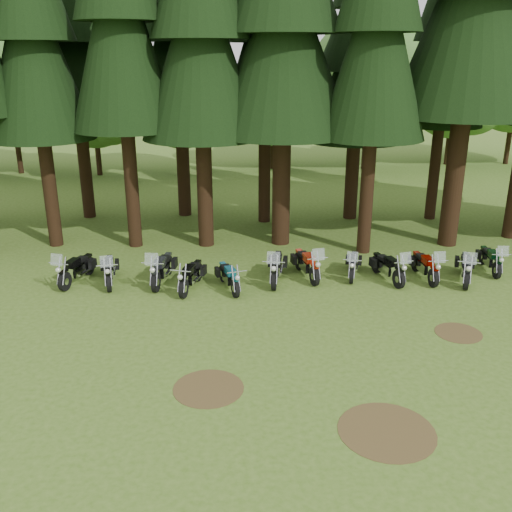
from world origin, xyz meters
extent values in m
plane|color=#41641A|center=(0.00, 0.00, 0.00)|extent=(120.00, 120.00, 0.00)
cylinder|color=#311D10|center=(-9.78, 9.82, 2.76)|extent=(0.58, 0.58, 5.53)
cone|color=black|center=(-9.78, 9.82, 8.06)|extent=(4.32, 4.32, 6.91)
cylinder|color=#311D10|center=(-6.29, 9.51, 2.99)|extent=(0.58, 0.58, 5.99)
cone|color=black|center=(-6.29, 9.51, 8.73)|extent=(4.32, 4.32, 7.49)
cylinder|color=#311D10|center=(-3.21, 9.40, 2.78)|extent=(0.66, 0.66, 5.57)
cone|color=black|center=(-3.21, 9.40, 8.12)|extent=(4.95, 4.95, 6.96)
cylinder|color=#311D10|center=(0.07, 9.44, 2.85)|extent=(0.77, 0.77, 5.70)
cone|color=black|center=(0.07, 9.44, 8.31)|extent=(5.81, 5.81, 7.12)
cylinder|color=#311D10|center=(3.43, 8.02, 2.85)|extent=(0.55, 0.55, 5.71)
cone|color=black|center=(3.43, 8.02, 8.32)|extent=(4.15, 4.15, 7.14)
cylinder|color=#311D10|center=(7.37, 8.76, 3.31)|extent=(0.80, 0.80, 6.62)
cone|color=black|center=(7.37, 8.76, 9.65)|extent=(5.98, 5.98, 8.27)
cylinder|color=#311D10|center=(-9.26, 14.35, 2.76)|extent=(0.60, 0.60, 5.53)
cone|color=black|center=(-9.26, 14.35, 8.06)|extent=(4.52, 4.52, 6.91)
cylinder|color=#311D10|center=(-4.38, 14.40, 2.78)|extent=(0.65, 0.65, 5.55)
cone|color=black|center=(-4.38, 14.40, 8.10)|extent=(4.85, 4.85, 6.94)
cylinder|color=#311D10|center=(-0.37, 12.94, 2.76)|extent=(0.58, 0.58, 5.52)
cone|color=black|center=(-0.37, 12.94, 8.05)|extent=(4.35, 4.35, 6.90)
cylinder|color=#311D10|center=(4.04, 13.25, 2.35)|extent=(0.66, 0.66, 4.70)
cone|color=black|center=(4.04, 13.25, 6.85)|extent=(4.94, 4.94, 5.87)
cone|color=black|center=(4.04, 13.25, 9.62)|extent=(3.95, 3.95, 4.96)
cylinder|color=#311D10|center=(8.07, 12.86, 2.78)|extent=(0.53, 0.53, 5.56)
cone|color=black|center=(8.07, 12.86, 8.11)|extent=(3.94, 3.94, 6.95)
cylinder|color=#311D10|center=(-16.34, 26.00, 1.65)|extent=(0.36, 0.36, 3.29)
sphere|color=#3A6A27|center=(-16.34, 26.00, 6.04)|extent=(7.69, 7.69, 7.69)
sphere|color=#3A6A27|center=(-15.02, 25.12, 5.27)|extent=(5.49, 5.49, 5.49)
cylinder|color=#311D10|center=(-10.73, 24.98, 1.40)|extent=(0.36, 0.36, 2.80)
sphere|color=#3A6A27|center=(-10.73, 24.98, 5.13)|extent=(6.53, 6.53, 6.53)
sphere|color=#3A6A27|center=(-9.61, 24.23, 4.48)|extent=(4.67, 4.67, 4.67)
cylinder|color=#311D10|center=(-4.99, 25.31, 1.27)|extent=(0.36, 0.36, 2.55)
sphere|color=#3A6A27|center=(-4.99, 25.31, 4.67)|extent=(5.95, 5.95, 5.95)
sphere|color=#3A6A27|center=(-3.97, 24.63, 4.08)|extent=(4.25, 4.25, 4.25)
cylinder|color=#311D10|center=(1.32, 26.50, 1.23)|extent=(0.36, 0.36, 2.47)
sphere|color=#3A6A27|center=(1.32, 26.50, 4.53)|extent=(5.76, 5.76, 5.76)
sphere|color=#3A6A27|center=(2.30, 25.84, 3.95)|extent=(4.12, 4.12, 4.12)
cylinder|color=#311D10|center=(7.92, 25.96, 1.76)|extent=(0.36, 0.36, 3.52)
sphere|color=#3A6A27|center=(7.92, 25.96, 6.45)|extent=(8.21, 8.21, 8.21)
sphere|color=#3A6A27|center=(9.33, 25.02, 5.63)|extent=(5.87, 5.87, 5.87)
cylinder|color=#311D10|center=(14.54, 27.22, 1.47)|extent=(0.36, 0.36, 2.94)
sphere|color=#3A6A27|center=(14.54, 27.22, 5.39)|extent=(6.86, 6.86, 6.86)
sphere|color=#3A6A27|center=(15.72, 26.43, 4.70)|extent=(4.90, 4.90, 4.90)
cylinder|color=#311D10|center=(19.09, 27.08, 1.76)|extent=(0.36, 0.36, 3.52)
cylinder|color=#4C3D1E|center=(-3.00, -2.00, 0.01)|extent=(1.80, 1.80, 0.01)
cylinder|color=#4C3D1E|center=(4.50, 0.50, 0.01)|extent=(1.40, 1.40, 0.01)
cylinder|color=#4C3D1E|center=(1.00, -4.00, 0.01)|extent=(2.20, 2.20, 0.01)
cylinder|color=black|center=(-8.13, 4.63, 0.34)|extent=(0.36, 0.70, 0.69)
cylinder|color=black|center=(-7.62, 6.16, 0.34)|extent=(0.36, 0.70, 0.69)
cube|color=silver|center=(-7.86, 5.44, 0.44)|extent=(0.51, 0.79, 0.36)
cube|color=black|center=(-7.94, 5.21, 0.81)|extent=(0.48, 0.64, 0.25)
cube|color=black|center=(-7.78, 5.67, 0.77)|extent=(0.48, 0.64, 0.13)
cube|color=silver|center=(-8.24, 4.33, 1.27)|extent=(0.46, 0.26, 0.41)
cylinder|color=black|center=(-6.55, 4.42, 0.34)|extent=(0.24, 0.69, 0.67)
cylinder|color=black|center=(-6.77, 5.99, 0.34)|extent=(0.24, 0.69, 0.67)
cube|color=silver|center=(-6.67, 5.26, 0.43)|extent=(0.38, 0.75, 0.35)
cube|color=black|center=(-6.64, 5.03, 0.80)|extent=(0.38, 0.60, 0.24)
cube|color=black|center=(-6.70, 5.49, 0.76)|extent=(0.38, 0.60, 0.12)
cube|color=silver|center=(-6.51, 4.12, 1.25)|extent=(0.44, 0.19, 0.40)
cylinder|color=black|center=(-4.91, 4.30, 0.36)|extent=(0.29, 0.74, 0.72)
cylinder|color=black|center=(-4.59, 5.97, 0.36)|extent=(0.29, 0.74, 0.72)
cube|color=silver|center=(-4.74, 5.19, 0.46)|extent=(0.44, 0.81, 0.37)
cube|color=black|center=(-4.78, 4.95, 0.86)|extent=(0.44, 0.65, 0.26)
cube|color=black|center=(-4.69, 5.44, 0.81)|extent=(0.44, 0.65, 0.13)
cube|color=silver|center=(-4.97, 3.98, 1.34)|extent=(0.48, 0.22, 0.43)
cylinder|color=black|center=(-3.90, 3.70, 0.34)|extent=(0.33, 0.69, 0.68)
cylinder|color=black|center=(-3.45, 5.23, 0.34)|extent=(0.33, 0.69, 0.68)
cube|color=silver|center=(-3.66, 4.51, 0.43)|extent=(0.48, 0.77, 0.35)
cube|color=black|center=(-3.73, 4.28, 0.80)|extent=(0.46, 0.63, 0.25)
cube|color=black|center=(-3.60, 4.74, 0.76)|extent=(0.46, 0.63, 0.12)
cylinder|color=black|center=(-2.13, 3.63, 0.32)|extent=(0.30, 0.65, 0.64)
cylinder|color=black|center=(-2.53, 5.08, 0.32)|extent=(0.30, 0.65, 0.64)
cube|color=silver|center=(-2.34, 4.40, 0.41)|extent=(0.44, 0.73, 0.33)
cube|color=#155F73|center=(-2.28, 4.18, 0.76)|extent=(0.42, 0.59, 0.23)
cube|color=black|center=(-2.40, 4.61, 0.72)|extent=(0.42, 0.59, 0.12)
cylinder|color=black|center=(-0.73, 4.18, 0.36)|extent=(0.29, 0.74, 0.72)
cylinder|color=black|center=(-0.42, 5.84, 0.36)|extent=(0.29, 0.74, 0.72)
cube|color=silver|center=(-0.57, 5.06, 0.46)|extent=(0.44, 0.81, 0.37)
cube|color=black|center=(-0.61, 4.81, 0.85)|extent=(0.43, 0.65, 0.26)
cube|color=black|center=(-0.52, 5.31, 0.81)|extent=(0.43, 0.65, 0.13)
cube|color=silver|center=(-0.80, 3.85, 1.33)|extent=(0.48, 0.22, 0.43)
cylinder|color=black|center=(0.76, 4.49, 0.35)|extent=(0.29, 0.72, 0.71)
cylinder|color=black|center=(0.43, 6.12, 0.35)|extent=(0.29, 0.72, 0.71)
cube|color=silver|center=(0.59, 5.36, 0.45)|extent=(0.44, 0.79, 0.36)
cube|color=#AE240E|center=(0.64, 5.12, 0.83)|extent=(0.43, 0.64, 0.26)
cube|color=black|center=(0.54, 5.60, 0.79)|extent=(0.43, 0.64, 0.13)
cube|color=silver|center=(0.83, 4.18, 1.30)|extent=(0.47, 0.22, 0.42)
cylinder|color=black|center=(2.15, 4.60, 0.31)|extent=(0.29, 0.62, 0.61)
cylinder|color=black|center=(2.55, 5.98, 0.31)|extent=(0.29, 0.62, 0.61)
cube|color=silver|center=(2.37, 5.33, 0.39)|extent=(0.43, 0.69, 0.31)
cube|color=black|center=(2.31, 5.13, 0.72)|extent=(0.41, 0.57, 0.22)
cube|color=black|center=(2.42, 5.54, 0.68)|extent=(0.41, 0.57, 0.11)
cube|color=silver|center=(2.08, 4.33, 1.13)|extent=(0.41, 0.22, 0.37)
cylinder|color=black|center=(3.73, 4.05, 0.34)|extent=(0.30, 0.69, 0.68)
cylinder|color=black|center=(3.36, 5.59, 0.34)|extent=(0.30, 0.69, 0.68)
cube|color=silver|center=(3.53, 4.87, 0.43)|extent=(0.45, 0.76, 0.35)
cube|color=black|center=(3.59, 4.64, 0.80)|extent=(0.43, 0.62, 0.25)
cube|color=black|center=(3.48, 5.10, 0.76)|extent=(0.43, 0.62, 0.12)
cube|color=silver|center=(3.81, 3.75, 1.25)|extent=(0.45, 0.23, 0.41)
cylinder|color=black|center=(5.01, 4.07, 0.34)|extent=(0.18, 0.68, 0.67)
cylinder|color=black|center=(4.91, 5.65, 0.34)|extent=(0.18, 0.68, 0.67)
cube|color=silver|center=(4.96, 4.91, 0.43)|extent=(0.33, 0.73, 0.35)
cube|color=#6F0600|center=(4.97, 4.68, 0.80)|extent=(0.34, 0.58, 0.25)
cube|color=black|center=(4.94, 5.15, 0.76)|extent=(0.34, 0.58, 0.12)
cube|color=silver|center=(5.03, 3.77, 1.25)|extent=(0.44, 0.16, 0.40)
cylinder|color=black|center=(6.08, 3.75, 0.35)|extent=(0.38, 0.71, 0.70)
cylinder|color=black|center=(6.65, 5.30, 0.35)|extent=(0.38, 0.71, 0.70)
cube|color=silver|center=(6.39, 4.58, 0.45)|extent=(0.54, 0.80, 0.36)
cube|color=black|center=(6.30, 4.35, 0.83)|extent=(0.50, 0.66, 0.26)
cube|color=black|center=(6.47, 4.81, 0.79)|extent=(0.50, 0.66, 0.13)
cube|color=silver|center=(5.97, 3.45, 1.30)|extent=(0.47, 0.28, 0.42)
cylinder|color=black|center=(7.67, 4.71, 0.32)|extent=(0.20, 0.65, 0.64)
cylinder|color=black|center=(7.82, 6.20, 0.32)|extent=(0.20, 0.65, 0.64)
cube|color=silver|center=(7.75, 5.51, 0.41)|extent=(0.34, 0.70, 0.33)
cube|color=black|center=(7.73, 5.28, 0.75)|extent=(0.34, 0.56, 0.23)
cube|color=black|center=(7.77, 5.73, 0.72)|extent=(0.34, 0.56, 0.12)
cube|color=silver|center=(7.64, 4.42, 1.18)|extent=(0.42, 0.16, 0.38)
camera|label=1|loc=(-2.64, -14.44, 8.01)|focal=40.00mm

